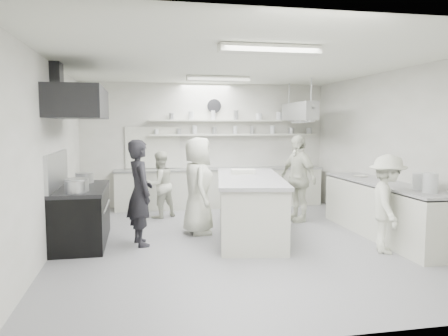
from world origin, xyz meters
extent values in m
cube|color=#939398|center=(0.00, 0.00, -0.01)|extent=(6.00, 7.00, 0.02)
cube|color=silver|center=(0.00, 0.00, 3.01)|extent=(6.00, 7.00, 0.02)
cube|color=silver|center=(0.00, 3.50, 1.50)|extent=(6.00, 0.04, 3.00)
cube|color=silver|center=(0.00, -3.50, 1.50)|extent=(6.00, 0.04, 3.00)
cube|color=silver|center=(-3.00, 0.00, 1.50)|extent=(0.04, 7.00, 3.00)
cube|color=silver|center=(3.00, 0.00, 1.50)|extent=(0.04, 7.00, 3.00)
cube|color=black|center=(-2.60, 0.40, 0.45)|extent=(0.80, 1.80, 0.90)
cube|color=#232326|center=(-2.60, 0.40, 2.35)|extent=(0.85, 2.00, 0.50)
cube|color=beige|center=(0.30, 3.20, 0.46)|extent=(5.00, 0.60, 0.92)
cube|color=beige|center=(0.70, 3.37, 1.75)|extent=(4.20, 0.26, 0.04)
cube|color=beige|center=(0.70, 3.37, 2.10)|extent=(4.20, 0.26, 0.04)
cube|color=black|center=(-1.30, 3.48, 1.45)|extent=(1.30, 0.04, 1.00)
cylinder|color=white|center=(0.20, 3.46, 2.45)|extent=(0.32, 0.05, 0.32)
cube|color=beige|center=(2.65, -0.20, 0.47)|extent=(0.74, 3.30, 0.94)
cube|color=#B3B6B8|center=(2.00, 2.40, 2.30)|extent=(0.30, 1.60, 0.40)
cube|color=beige|center=(0.00, -1.80, 2.94)|extent=(1.30, 0.25, 0.10)
cube|color=beige|center=(0.00, 1.80, 2.94)|extent=(1.30, 0.25, 0.10)
cube|color=beige|center=(0.31, 0.37, 0.51)|extent=(1.52, 2.92, 1.02)
cylinder|color=#B3B6B8|center=(-2.60, -0.09, 1.04)|extent=(0.37, 0.37, 0.25)
imported|color=black|center=(-1.63, 0.11, 0.88)|extent=(0.57, 0.73, 1.76)
imported|color=silver|center=(-1.21, 2.21, 0.72)|extent=(0.88, 0.82, 1.43)
imported|color=silver|center=(-0.58, 0.69, 0.89)|extent=(0.58, 0.87, 1.77)
imported|color=silver|center=(1.59, 1.32, 0.89)|extent=(0.75, 1.13, 1.79)
imported|color=silver|center=(2.15, -1.08, 0.77)|extent=(0.91, 1.14, 1.54)
imported|color=#B3B6B8|center=(0.43, 1.14, 1.06)|extent=(0.35, 0.35, 0.07)
imported|color=beige|center=(0.13, 0.70, 1.05)|extent=(0.21, 0.21, 0.06)
imported|color=beige|center=(2.64, 0.67, 0.97)|extent=(0.30, 0.30, 0.06)
camera|label=1|loc=(-1.64, -7.17, 2.00)|focal=35.00mm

